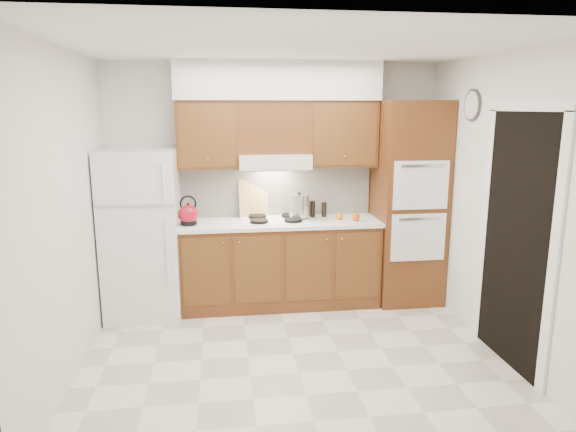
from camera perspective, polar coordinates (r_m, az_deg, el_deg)
The scene contains 26 objects.
floor at distance 4.68m, azimuth 0.59°, elevation -15.08°, with size 3.60×3.60×0.00m, color beige.
ceiling at distance 4.20m, azimuth 0.67°, elevation 18.41°, with size 3.60×3.60×0.00m, color white.
wall_back at distance 5.72m, azimuth -1.53°, elevation 3.64°, with size 3.60×0.02×2.60m, color silver.
wall_left at distance 4.38m, azimuth -23.39°, elevation 0.05°, with size 0.02×3.00×2.60m, color silver.
wall_right at distance 4.85m, azimuth 22.20°, elevation 1.22°, with size 0.02×3.00×2.60m, color silver.
fridge at distance 5.48m, azimuth -15.88°, elevation -1.89°, with size 0.75×0.72×1.72m, color white.
base_cabinets at distance 5.62m, azimuth -0.90°, elevation -5.41°, with size 2.11×0.60×0.90m, color brown.
countertop at distance 5.49m, azimuth -0.91°, elevation -0.75°, with size 2.13×0.62×0.04m, color white.
backsplash at distance 5.72m, azimuth -1.26°, elevation 2.83°, with size 2.11×0.03×0.56m, color white.
oven_cabinet at distance 5.77m, azimuth 13.20°, elevation 1.39°, with size 0.70×0.65×2.20m, color brown.
upper_cab_left at distance 5.47m, azimuth -8.94°, elevation 8.91°, with size 0.63×0.33×0.70m, color brown.
upper_cab_right at distance 5.62m, azimuth 5.97°, elevation 9.07°, with size 0.73×0.33×0.70m, color brown.
range_hood at distance 5.46m, azimuth -1.56°, elevation 6.15°, with size 0.75×0.45×0.15m, color silver.
upper_cab_over_hood at distance 5.50m, azimuth -1.65°, elevation 9.84°, with size 0.75×0.33×0.55m, color brown.
soffit at distance 5.49m, azimuth -1.12°, elevation 14.80°, with size 2.13×0.36×0.40m, color silver.
cooktop at distance 5.50m, azimuth -1.45°, elevation -0.46°, with size 0.74×0.50×0.01m, color white.
doorway at distance 4.60m, azimuth 23.97°, elevation -2.66°, with size 0.02×0.90×2.10m, color black.
wall_clock at distance 5.25m, azimuth 19.80°, elevation 11.51°, with size 0.30×0.30×0.02m, color #3F3833.
kettle at distance 5.37m, azimuth -11.00°, elevation 0.18°, with size 0.20×0.20×0.20m, color maroon.
cutting_board at distance 5.67m, azimuth -3.87°, elevation 1.91°, with size 0.32×0.02×0.43m, color tan.
stock_pot at distance 5.54m, azimuth 1.24°, elevation 1.12°, with size 0.22×0.22×0.23m, color #BABABF.
condiment_a at distance 5.76m, azimuth 1.89°, elevation 0.96°, with size 0.05×0.05×0.18m, color black.
condiment_b at distance 5.66m, azimuth 2.76°, elevation 0.78°, with size 0.06×0.06×0.18m, color black.
condiment_c at distance 5.70m, azimuth 4.03°, elevation 0.73°, with size 0.06×0.06×0.16m, color black.
orange_near at distance 5.52m, azimuth 7.53°, elevation -0.11°, with size 0.09×0.09×0.09m, color #D5540B.
orange_far at distance 5.56m, azimuth 5.75°, elevation -0.05°, with size 0.07×0.07×0.07m, color orange.
Camera 1 is at (-0.60, -4.13, 2.13)m, focal length 32.00 mm.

